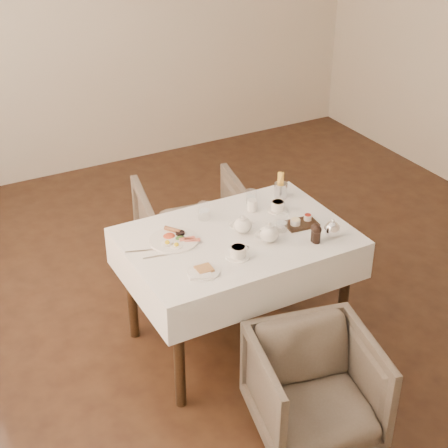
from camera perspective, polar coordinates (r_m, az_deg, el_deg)
table at (r=3.97m, az=1.09°, el=-2.40°), size 1.28×0.88×0.75m
armchair_near at (r=3.63m, az=7.55°, el=-13.35°), size 0.73×0.74×0.57m
armchair_far at (r=4.80m, az=-2.60°, el=-0.45°), size 0.85×0.86×0.67m
breakfast_plate at (r=3.86m, az=-4.17°, el=-1.27°), size 0.28×0.28×0.03m
side_plate at (r=3.58m, az=-1.79°, el=-4.01°), size 0.18×0.17×0.02m
teapot_centre at (r=3.91m, az=1.55°, el=0.00°), size 0.18×0.16×0.12m
teapot_front at (r=3.83m, az=3.76°, el=-0.66°), size 0.17×0.14×0.13m
creamer at (r=4.15m, az=2.36°, el=1.58°), size 0.08×0.08×0.07m
teacup_near at (r=3.70m, az=1.18°, el=-2.37°), size 0.13×0.13×0.06m
teacup_far at (r=4.16m, az=4.49°, el=1.47°), size 0.13×0.13×0.06m
glass_left at (r=4.05m, az=-1.65°, el=1.09°), size 0.09×0.09×0.10m
glass_mid at (r=3.95m, az=4.81°, el=0.07°), size 0.08×0.08×0.10m
glass_right at (r=4.23m, az=2.28°, el=2.27°), size 0.07×0.07×0.09m
condiment_board at (r=4.03m, az=6.40°, el=0.10°), size 0.20×0.14×0.05m
pepper_mill_left at (r=3.85m, az=7.71°, el=-0.83°), size 0.06×0.06×0.11m
pepper_mill_right at (r=3.86m, az=7.60°, el=-0.69°), size 0.06×0.06×0.11m
silver_pot at (r=3.91m, az=8.98°, el=-0.33°), size 0.13×0.11×0.12m
fries_cup at (r=4.30m, az=4.75°, el=3.13°), size 0.08×0.08×0.17m
cutlery_fork at (r=3.79m, az=-6.68°, el=-2.22°), size 0.20×0.08×0.00m
cutlery_knife at (r=3.74m, az=-5.45°, el=-2.67°), size 0.17×0.04×0.00m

